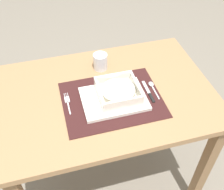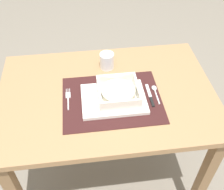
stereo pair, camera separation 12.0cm
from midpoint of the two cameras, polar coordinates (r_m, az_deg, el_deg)
name	(u,v)px [view 2 (the right image)]	position (r m, az deg, el deg)	size (l,w,h in m)	color
ground_plane	(108,174)	(1.85, 1.16, -16.25)	(6.00, 6.00, 0.00)	gray
dining_table	(107,109)	(1.34, 1.55, -3.06)	(1.00, 0.67, 0.74)	#A37A51
placemat	(112,100)	(1.22, 2.81, -1.09)	(0.44, 0.34, 0.00)	#381919
serving_plate	(114,99)	(1.21, 3.18, -0.96)	(0.28, 0.21, 0.02)	white
porridge_bowl	(118,93)	(1.20, 4.19, 0.29)	(0.18, 0.18, 0.06)	white
fork	(68,97)	(1.23, -6.38, -0.59)	(0.02, 0.13, 0.00)	silver
spoon	(155,90)	(1.28, 11.56, 0.92)	(0.02, 0.12, 0.01)	silver
butter_knife	(150,97)	(1.25, 10.72, -0.45)	(0.01, 0.14, 0.01)	black
drinking_glass	(107,62)	(1.37, 1.46, 6.86)	(0.07, 0.07, 0.08)	white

